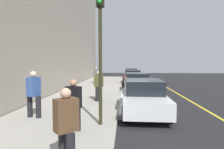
% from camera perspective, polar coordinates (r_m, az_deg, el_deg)
% --- Properties ---
extents(ground_plane, '(56.00, 56.00, 0.00)m').
position_cam_1_polar(ground_plane, '(15.47, 6.59, -4.95)').
color(ground_plane, black).
extents(sidewalk, '(28.00, 4.60, 0.15)m').
position_cam_1_polar(sidewalk, '(15.66, -5.60, -4.57)').
color(sidewalk, '#A39E93').
rests_on(sidewalk, ground).
extents(lane_stripe_centre, '(28.00, 0.14, 0.01)m').
position_cam_1_polar(lane_stripe_centre, '(15.95, 18.20, -4.84)').
color(lane_stripe_centre, gold).
rests_on(lane_stripe_centre, ground).
extents(snow_bank_curb, '(7.87, 0.56, 0.22)m').
position_cam_1_polar(snow_bank_curb, '(11.40, 4.02, -7.43)').
color(snow_bank_curb, white).
rests_on(snow_bank_curb, ground).
extents(parked_car_silver, '(4.67, 2.00, 1.51)m').
position_cam_1_polar(parked_car_silver, '(26.61, 5.96, 0.23)').
color(parked_car_silver, black).
rests_on(parked_car_silver, ground).
extents(parked_car_red, '(4.31, 1.96, 1.51)m').
position_cam_1_polar(parked_car_red, '(20.39, 6.30, -0.77)').
color(parked_car_red, black).
rests_on(parked_car_red, ground).
extents(parked_car_green, '(4.43, 2.02, 1.51)m').
position_cam_1_polar(parked_car_green, '(14.31, 7.50, -2.59)').
color(parked_car_green, black).
rests_on(parked_car_green, ground).
extents(parked_car_white, '(4.14, 1.94, 1.51)m').
position_cam_1_polar(parked_car_white, '(8.58, 9.71, -6.71)').
color(parked_car_white, black).
rests_on(parked_car_white, ground).
extents(pedestrian_black_coat, '(0.50, 0.52, 1.63)m').
position_cam_1_polar(pedestrian_black_coat, '(5.86, -11.65, -8.90)').
color(pedestrian_black_coat, black).
rests_on(pedestrian_black_coat, sidewalk).
extents(pedestrian_brown_coat, '(0.50, 0.51, 1.63)m').
position_cam_1_polar(pedestrian_brown_coat, '(3.96, -13.82, -15.01)').
color(pedestrian_brown_coat, black).
rests_on(pedestrian_brown_coat, sidewalk).
extents(pedestrian_grey_coat, '(0.50, 0.54, 1.68)m').
position_cam_1_polar(pedestrian_grey_coat, '(19.57, -4.88, -0.08)').
color(pedestrian_grey_coat, black).
rests_on(pedestrian_grey_coat, sidewalk).
extents(pedestrian_olive_coat, '(0.53, 0.53, 1.69)m').
position_cam_1_polar(pedestrian_olive_coat, '(10.51, -4.06, -3.16)').
color(pedestrian_olive_coat, black).
rests_on(pedestrian_olive_coat, sidewalk).
extents(pedestrian_blue_coat, '(0.54, 0.59, 1.81)m').
position_cam_1_polar(pedestrian_blue_coat, '(7.88, -22.79, -5.19)').
color(pedestrian_blue_coat, black).
rests_on(pedestrian_blue_coat, sidewalk).
extents(traffic_light_pole, '(0.35, 0.26, 4.70)m').
position_cam_1_polar(traffic_light_pole, '(6.43, -3.63, 12.73)').
color(traffic_light_pole, '#2D2D19').
rests_on(traffic_light_pole, sidewalk).
extents(rolling_suitcase, '(0.34, 0.22, 0.91)m').
position_cam_1_polar(rolling_suitcase, '(10.99, -4.07, -6.15)').
color(rolling_suitcase, '#471E19').
rests_on(rolling_suitcase, sidewalk).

